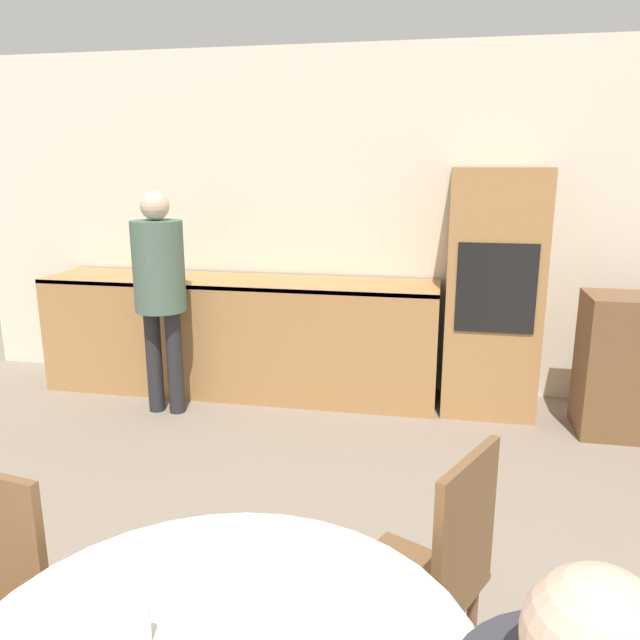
# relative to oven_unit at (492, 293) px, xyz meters

# --- Properties ---
(wall_back) EXTENTS (6.68, 0.05, 2.60)m
(wall_back) POSITION_rel_oven_unit_xyz_m (-0.91, 0.34, 0.44)
(wall_back) COLOR silver
(wall_back) RESTS_ON ground_plane
(kitchen_counter) EXTENTS (3.03, 0.60, 0.89)m
(kitchen_counter) POSITION_rel_oven_unit_xyz_m (-1.88, -0.01, -0.40)
(kitchen_counter) COLOR #AD7A47
(kitchen_counter) RESTS_ON ground_plane
(oven_unit) EXTENTS (0.64, 0.59, 1.73)m
(oven_unit) POSITION_rel_oven_unit_xyz_m (0.00, 0.00, 0.00)
(oven_unit) COLOR #AD7A47
(oven_unit) RESTS_ON ground_plane
(chair_far_right) EXTENTS (0.53, 0.53, 0.92)m
(chair_far_right) POSITION_rel_oven_unit_xyz_m (-0.33, -2.74, -0.35)
(chair_far_right) COLOR brown
(chair_far_right) RESTS_ON ground_plane
(person_standing) EXTENTS (0.35, 0.35, 1.57)m
(person_standing) POSITION_rel_oven_unit_xyz_m (-2.27, -0.52, 0.10)
(person_standing) COLOR #262628
(person_standing) RESTS_ON ground_plane
(salt_shaker) EXTENTS (0.03, 0.03, 0.09)m
(salt_shaker) POSITION_rel_oven_unit_xyz_m (-0.95, -3.43, -0.09)
(salt_shaker) COLOR white
(salt_shaker) RESTS_ON dining_table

